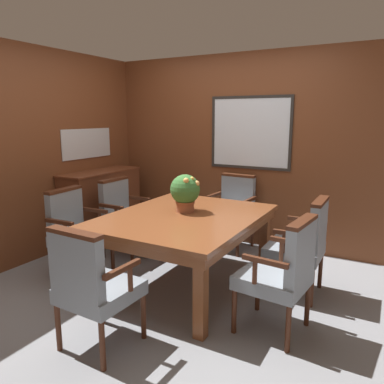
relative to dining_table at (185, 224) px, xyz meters
name	(u,v)px	position (x,y,z in m)	size (l,w,h in m)	color
ground_plane	(169,284)	(-0.15, -0.07, -0.64)	(14.00, 14.00, 0.00)	gray
wall_back	(234,150)	(-0.14, 1.53, 0.59)	(7.20, 0.08, 2.45)	brown
wall_left	(41,154)	(-1.91, -0.07, 0.59)	(0.08, 7.20, 2.45)	brown
dining_table	(185,224)	(0.00, 0.00, 0.00)	(1.36, 1.71, 0.72)	brown
chair_head_near	(92,283)	(-0.03, -1.25, -0.12)	(0.56, 0.51, 0.93)	#472314
chair_right_far	(303,242)	(1.06, 0.36, -0.12)	(0.50, 0.55, 0.93)	#472314
chair_head_far	(233,208)	(-0.02, 1.27, -0.12)	(0.57, 0.53, 0.93)	#472314
chair_left_far	(123,214)	(-1.06, 0.36, -0.12)	(0.50, 0.55, 0.93)	#472314
chair_left_near	(76,229)	(-1.09, -0.37, -0.12)	(0.52, 0.56, 0.93)	#472314
chair_right_near	(282,270)	(1.08, -0.37, -0.12)	(0.54, 0.57, 0.93)	#472314
potted_plant	(185,191)	(-0.06, 0.12, 0.30)	(0.30, 0.32, 0.38)	#9E5638
sideboard_cabinet	(102,206)	(-1.66, 0.64, -0.16)	(0.44, 1.18, 0.96)	brown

